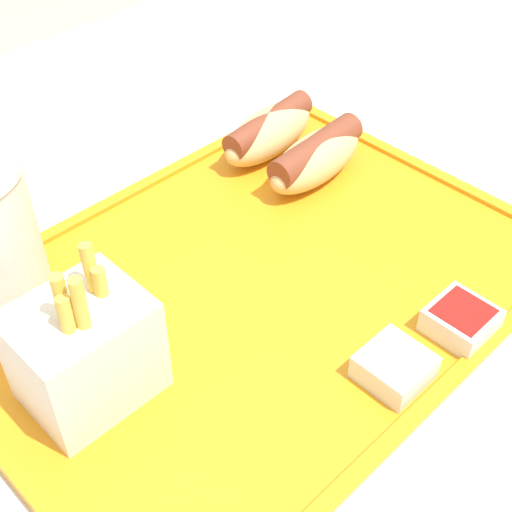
% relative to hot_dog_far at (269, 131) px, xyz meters
% --- Properties ---
extents(dining_table, '(1.41, 1.03, 0.72)m').
position_rel_hot_dog_far_xyz_m(dining_table, '(-0.12, -0.12, -0.39)').
color(dining_table, beige).
rests_on(dining_table, ground_plane).
extents(food_tray, '(0.46, 0.34, 0.01)m').
position_rel_hot_dog_far_xyz_m(food_tray, '(-0.14, -0.12, -0.03)').
color(food_tray, orange).
rests_on(food_tray, dining_table).
extents(hot_dog_far, '(0.12, 0.06, 0.04)m').
position_rel_hot_dog_far_xyz_m(hot_dog_far, '(0.00, 0.00, 0.00)').
color(hot_dog_far, '#DBB270').
rests_on(hot_dog_far, food_tray).
extents(hot_dog_near, '(0.12, 0.06, 0.05)m').
position_rel_hot_dog_far_xyz_m(hot_dog_near, '(0.00, -0.06, 0.00)').
color(hot_dog_near, '#DBB270').
rests_on(hot_dog_near, food_tray).
extents(fries_carton, '(0.09, 0.07, 0.12)m').
position_rel_hot_dog_far_xyz_m(fries_carton, '(-0.29, -0.12, 0.02)').
color(fries_carton, silver).
rests_on(fries_carton, food_tray).
extents(sauce_cup_mayo, '(0.05, 0.05, 0.02)m').
position_rel_hot_dog_far_xyz_m(sauce_cup_mayo, '(-0.14, -0.26, -0.01)').
color(sauce_cup_mayo, silver).
rests_on(sauce_cup_mayo, food_tray).
extents(sauce_cup_ketchup, '(0.05, 0.05, 0.02)m').
position_rel_hot_dog_far_xyz_m(sauce_cup_ketchup, '(-0.07, -0.27, -0.01)').
color(sauce_cup_ketchup, silver).
rests_on(sauce_cup_ketchup, food_tray).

